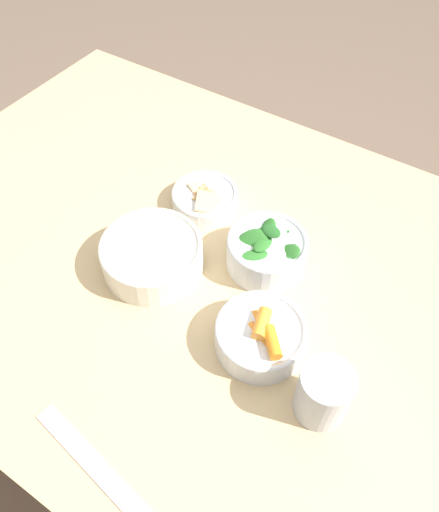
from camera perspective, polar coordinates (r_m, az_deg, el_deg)
ground_plane at (r=1.63m, az=-2.54°, el=-16.19°), size 10.00×10.00×0.00m
dining_table at (r=1.07m, az=-3.75°, el=-2.63°), size 1.32×0.97×0.75m
bowl_carrots at (r=0.84m, az=4.68°, el=-9.01°), size 0.15×0.15×0.07m
bowl_greens at (r=0.94m, az=5.43°, el=0.64°), size 0.15×0.15×0.10m
bowl_beans_hotdog at (r=0.94m, az=-7.69°, el=0.00°), size 0.19×0.19×0.07m
bowl_cookies at (r=1.05m, az=-1.73°, el=6.68°), size 0.14×0.14×0.05m
ruler at (r=0.80m, az=-13.16°, el=-23.16°), size 0.29×0.07×0.00m
cup at (r=0.79m, az=11.77°, el=-15.12°), size 0.08×0.08×0.10m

